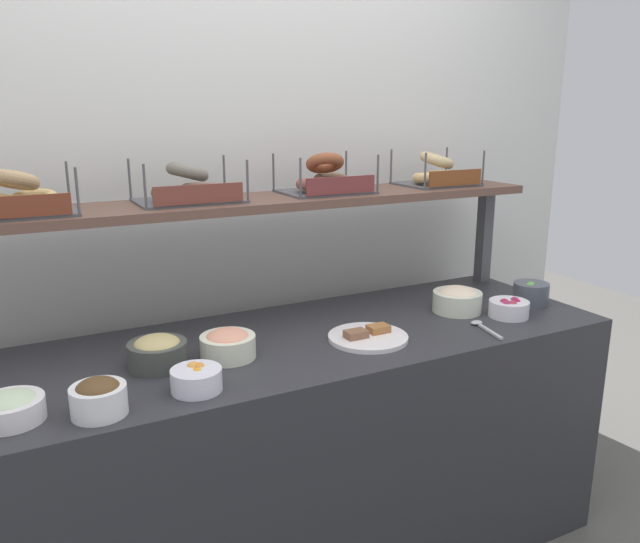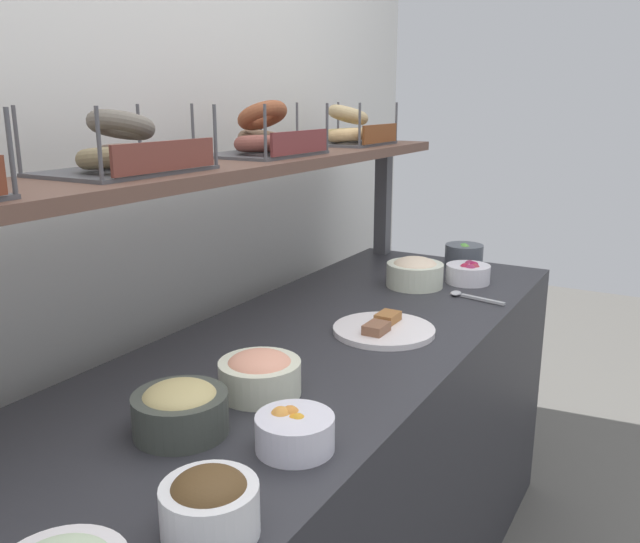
{
  "view_description": "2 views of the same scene",
  "coord_description": "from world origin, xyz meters",
  "px_view_note": "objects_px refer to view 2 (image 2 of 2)",
  "views": [
    {
      "loc": [
        -0.82,
        -1.74,
        1.58
      ],
      "look_at": [
        0.12,
        0.06,
        1.05
      ],
      "focal_mm": 35.12,
      "sensor_mm": 36.0,
      "label": 1
    },
    {
      "loc": [
        -1.26,
        -0.78,
        1.43
      ],
      "look_at": [
        0.16,
        0.05,
        1.0
      ],
      "focal_mm": 37.11,
      "sensor_mm": 36.0,
      "label": 2
    }
  ],
  "objects_px": {
    "bowl_hummus": "(180,409)",
    "serving_spoon_near_plate": "(467,296)",
    "bowl_potato_salad": "(415,272)",
    "bowl_veggie_mix": "(464,256)",
    "bagel_basket_poppy": "(124,152)",
    "bagel_basket_plain": "(348,131)",
    "bowl_fruit_salad": "(294,431)",
    "bowl_lox_spread": "(260,374)",
    "serving_plate_white": "(384,329)",
    "bagel_basket_cinnamon_raisin": "(264,138)",
    "bowl_beet_salad": "(468,273)",
    "bowl_chocolate_spread": "(210,504)"
  },
  "relations": [
    {
      "from": "bowl_lox_spread",
      "to": "bowl_veggie_mix",
      "type": "relative_size",
      "value": 1.26
    },
    {
      "from": "bowl_potato_salad",
      "to": "serving_spoon_near_plate",
      "type": "relative_size",
      "value": 1.04
    },
    {
      "from": "bowl_potato_salad",
      "to": "bagel_basket_poppy",
      "type": "bearing_deg",
      "value": 161.53
    },
    {
      "from": "bowl_potato_salad",
      "to": "bowl_veggie_mix",
      "type": "height_order",
      "value": "bowl_potato_salad"
    },
    {
      "from": "bowl_fruit_salad",
      "to": "bowl_hummus",
      "type": "distance_m",
      "value": 0.21
    },
    {
      "from": "bowl_potato_salad",
      "to": "bowl_veggie_mix",
      "type": "xyz_separation_m",
      "value": [
        0.31,
        -0.06,
        -0.0
      ]
    },
    {
      "from": "bowl_lox_spread",
      "to": "bagel_basket_cinnamon_raisin",
      "type": "relative_size",
      "value": 0.53
    },
    {
      "from": "bowl_beet_salad",
      "to": "bagel_basket_poppy",
      "type": "relative_size",
      "value": 0.42
    },
    {
      "from": "bowl_chocolate_spread",
      "to": "bowl_hummus",
      "type": "height_order",
      "value": "same"
    },
    {
      "from": "bowl_chocolate_spread",
      "to": "bagel_basket_plain",
      "type": "distance_m",
      "value": 1.57
    },
    {
      "from": "bowl_chocolate_spread",
      "to": "bowl_lox_spread",
      "type": "height_order",
      "value": "bowl_chocolate_spread"
    },
    {
      "from": "bowl_potato_salad",
      "to": "bowl_veggie_mix",
      "type": "distance_m",
      "value": 0.31
    },
    {
      "from": "bowl_fruit_salad",
      "to": "bagel_basket_cinnamon_raisin",
      "type": "relative_size",
      "value": 0.43
    },
    {
      "from": "bowl_lox_spread",
      "to": "bowl_potato_salad",
      "type": "distance_m",
      "value": 0.9
    },
    {
      "from": "bagel_basket_cinnamon_raisin",
      "to": "bagel_basket_plain",
      "type": "distance_m",
      "value": 0.51
    },
    {
      "from": "bagel_basket_poppy",
      "to": "bagel_basket_cinnamon_raisin",
      "type": "distance_m",
      "value": 0.51
    },
    {
      "from": "bagel_basket_plain",
      "to": "bowl_chocolate_spread",
      "type": "bearing_deg",
      "value": -159.35
    },
    {
      "from": "bowl_beet_salad",
      "to": "bagel_basket_poppy",
      "type": "bearing_deg",
      "value": 157.01
    },
    {
      "from": "bowl_beet_salad",
      "to": "bowl_hummus",
      "type": "distance_m",
      "value": 1.24
    },
    {
      "from": "bowl_lox_spread",
      "to": "bowl_beet_salad",
      "type": "bearing_deg",
      "value": -5.79
    },
    {
      "from": "serving_plate_white",
      "to": "bagel_basket_plain",
      "type": "height_order",
      "value": "bagel_basket_plain"
    },
    {
      "from": "serving_spoon_near_plate",
      "to": "bagel_basket_poppy",
      "type": "xyz_separation_m",
      "value": [
        -0.86,
        0.49,
        0.47
      ]
    },
    {
      "from": "serving_plate_white",
      "to": "bowl_chocolate_spread",
      "type": "bearing_deg",
      "value": -171.16
    },
    {
      "from": "bowl_veggie_mix",
      "to": "serving_spoon_near_plate",
      "type": "relative_size",
      "value": 0.76
    },
    {
      "from": "bowl_fruit_salad",
      "to": "bagel_basket_plain",
      "type": "relative_size",
      "value": 0.47
    },
    {
      "from": "bowl_chocolate_spread",
      "to": "bowl_hummus",
      "type": "relative_size",
      "value": 0.8
    },
    {
      "from": "serving_plate_white",
      "to": "bagel_basket_poppy",
      "type": "height_order",
      "value": "bagel_basket_poppy"
    },
    {
      "from": "bowl_fruit_salad",
      "to": "bagel_basket_poppy",
      "type": "distance_m",
      "value": 0.69
    },
    {
      "from": "bowl_fruit_salad",
      "to": "bowl_veggie_mix",
      "type": "height_order",
      "value": "bowl_veggie_mix"
    },
    {
      "from": "bowl_beet_salad",
      "to": "bowl_hummus",
      "type": "xyz_separation_m",
      "value": [
        -1.23,
        0.13,
        0.01
      ]
    },
    {
      "from": "bagel_basket_cinnamon_raisin",
      "to": "bowl_beet_salad",
      "type": "bearing_deg",
      "value": -39.71
    },
    {
      "from": "serving_plate_white",
      "to": "bagel_basket_plain",
      "type": "xyz_separation_m",
      "value": [
        0.56,
        0.4,
        0.47
      ]
    },
    {
      "from": "bowl_beet_salad",
      "to": "bowl_fruit_salad",
      "type": "bearing_deg",
      "value": -176.5
    },
    {
      "from": "bowl_beet_salad",
      "to": "bagel_basket_cinnamon_raisin",
      "type": "xyz_separation_m",
      "value": [
        -0.52,
        0.43,
        0.45
      ]
    },
    {
      "from": "bowl_lox_spread",
      "to": "bagel_basket_plain",
      "type": "height_order",
      "value": "bagel_basket_plain"
    },
    {
      "from": "bowl_lox_spread",
      "to": "bagel_basket_plain",
      "type": "distance_m",
      "value": 1.15
    },
    {
      "from": "bagel_basket_poppy",
      "to": "bowl_beet_salad",
      "type": "bearing_deg",
      "value": -22.99
    },
    {
      "from": "bowl_lox_spread",
      "to": "bowl_hummus",
      "type": "distance_m",
      "value": 0.21
    },
    {
      "from": "bowl_veggie_mix",
      "to": "serving_plate_white",
      "type": "xyz_separation_m",
      "value": [
        -0.76,
        -0.04,
        -0.03
      ]
    },
    {
      "from": "bowl_hummus",
      "to": "serving_spoon_near_plate",
      "type": "bearing_deg",
      "value": -9.94
    },
    {
      "from": "bowl_potato_salad",
      "to": "serving_spoon_near_plate",
      "type": "height_order",
      "value": "bowl_potato_salad"
    },
    {
      "from": "bowl_chocolate_spread",
      "to": "bowl_potato_salad",
      "type": "distance_m",
      "value": 1.32
    },
    {
      "from": "bagel_basket_plain",
      "to": "serving_plate_white",
      "type": "bearing_deg",
      "value": -144.42
    },
    {
      "from": "bowl_potato_salad",
      "to": "serving_plate_white",
      "type": "distance_m",
      "value": 0.46
    },
    {
      "from": "bowl_chocolate_spread",
      "to": "bagel_basket_cinnamon_raisin",
      "type": "relative_size",
      "value": 0.43
    },
    {
      "from": "bagel_basket_poppy",
      "to": "bagel_basket_plain",
      "type": "relative_size",
      "value": 1.16
    },
    {
      "from": "bowl_lox_spread",
      "to": "bowl_hummus",
      "type": "relative_size",
      "value": 0.98
    },
    {
      "from": "bagel_basket_poppy",
      "to": "bowl_veggie_mix",
      "type": "bearing_deg",
      "value": -16.61
    },
    {
      "from": "bowl_beet_salad",
      "to": "serving_spoon_near_plate",
      "type": "bearing_deg",
      "value": -162.64
    },
    {
      "from": "bagel_basket_poppy",
      "to": "bagel_basket_plain",
      "type": "distance_m",
      "value": 1.02
    }
  ]
}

